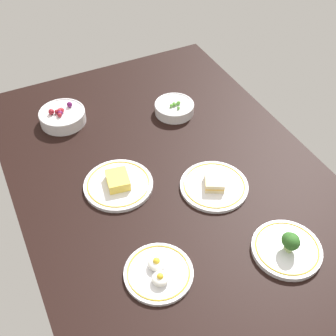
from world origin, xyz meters
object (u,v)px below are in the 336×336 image
bowl_berries (62,116)px  bowl_peas (174,108)px  plate_cheese (118,184)px  plate_eggs (159,272)px  plate_broccoli (288,246)px  plate_sandwich (214,185)px

bowl_berries → bowl_peas: 42.68cm
bowl_peas → plate_cheese: bearing=-51.6°
plate_eggs → plate_broccoli: bearing=75.4°
plate_sandwich → plate_eggs: bearing=-54.8°
plate_cheese → bowl_peas: size_ratio=1.48×
plate_cheese → bowl_berries: size_ratio=1.31×
plate_eggs → bowl_peas: size_ratio=1.25×
plate_cheese → bowl_peas: bearing=128.4°
bowl_berries → plate_sandwich: 64.40cm
plate_cheese → bowl_berries: 40.90cm
plate_broccoli → bowl_peas: (-71.48, 0.24, -0.14)cm
plate_broccoli → plate_sandwich: 31.06cm
plate_broccoli → plate_cheese: bearing=-142.9°
plate_cheese → plate_broccoli: bearing=37.1°
bowl_berries → bowl_peas: (13.47, 40.50, -0.43)cm
plate_broccoli → bowl_peas: size_ratio=1.31×
bowl_berries → plate_broccoli: bearing=25.4°
plate_eggs → bowl_peas: (-62.12, 36.13, 1.21)cm
plate_cheese → bowl_berries: (-40.34, -6.56, 1.51)cm
plate_eggs → bowl_berries: (-75.59, -4.37, 1.64)cm
plate_eggs → plate_cheese: 35.32cm
plate_eggs → bowl_peas: 71.88cm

